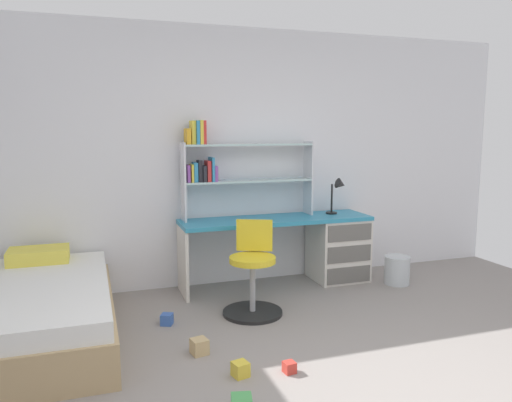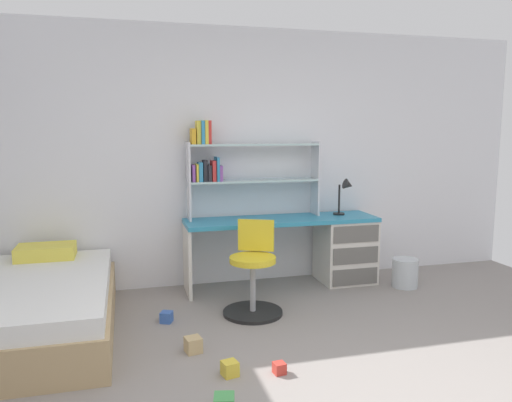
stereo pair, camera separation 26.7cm
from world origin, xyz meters
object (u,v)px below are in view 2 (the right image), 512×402
at_px(desk_lamp, 346,191).
at_px(swivel_chair, 253,277).
at_px(toy_block_red_0, 279,368).
at_px(toy_block_yellow_1, 230,369).
at_px(toy_block_natural_3, 193,345).
at_px(bed_platform, 35,308).
at_px(toy_block_blue_4, 166,317).
at_px(waste_bin, 405,273).
at_px(desk, 329,245).
at_px(bookshelf_hutch, 234,163).

bearing_deg(desk_lamp, swivel_chair, -150.17).
xyz_separation_m(desk_lamp, toy_block_red_0, (-1.29, -1.78, -0.92)).
bearing_deg(toy_block_yellow_1, toy_block_natural_3, 114.39).
height_order(desk_lamp, toy_block_natural_3, desk_lamp).
distance_m(bed_platform, toy_block_blue_4, 1.02).
bearing_deg(waste_bin, swivel_chair, -169.83).
relative_size(desk, toy_block_blue_4, 21.51).
bearing_deg(swivel_chair, desk, 33.64).
relative_size(bookshelf_hutch, toy_block_yellow_1, 13.79).
height_order(waste_bin, toy_block_natural_3, waste_bin).
bearing_deg(toy_block_red_0, bookshelf_hutch, 86.30).
height_order(swivel_chair, bed_platform, swivel_chair).
bearing_deg(toy_block_yellow_1, desk_lamp, 46.92).
relative_size(waste_bin, toy_block_yellow_1, 2.99).
relative_size(swivel_chair, toy_block_red_0, 10.73).
bearing_deg(swivel_chair, toy_block_yellow_1, -112.42).
height_order(desk_lamp, waste_bin, desk_lamp).
bearing_deg(swivel_chair, toy_block_red_0, -95.70).
xyz_separation_m(desk_lamp, toy_block_yellow_1, (-1.61, -1.72, -0.91)).
height_order(desk, waste_bin, desk).
bearing_deg(desk_lamp, toy_block_blue_4, -160.06).
bearing_deg(toy_block_natural_3, toy_block_red_0, -42.52).
relative_size(desk_lamp, toy_block_natural_3, 3.46).
distance_m(bookshelf_hutch, waste_bin, 2.06).
bearing_deg(bookshelf_hutch, bed_platform, -155.27).
distance_m(desk, swivel_chair, 1.18).
bearing_deg(swivel_chair, waste_bin, 10.17).
xyz_separation_m(bookshelf_hutch, toy_block_natural_3, (-0.63, -1.43, -1.20)).
height_order(toy_block_natural_3, toy_block_blue_4, toy_block_natural_3).
height_order(desk, bookshelf_hutch, bookshelf_hutch).
distance_m(swivel_chair, waste_bin, 1.71).
xyz_separation_m(desk_lamp, swivel_chair, (-1.18, -0.67, -0.64)).
bearing_deg(toy_block_red_0, bed_platform, 146.81).
bearing_deg(toy_block_yellow_1, bookshelf_hutch, 76.44).
relative_size(bookshelf_hutch, desk_lamp, 3.51).
bearing_deg(desk_lamp, bed_platform, -166.65).
xyz_separation_m(swivel_chair, bed_platform, (-1.76, -0.02, -0.10)).
relative_size(toy_block_red_0, toy_block_blue_4, 0.82).
xyz_separation_m(desk_lamp, toy_block_blue_4, (-1.93, -0.70, -0.91)).
distance_m(bookshelf_hutch, swivel_chair, 1.23).
distance_m(toy_block_yellow_1, toy_block_blue_4, 1.07).
xyz_separation_m(desk, waste_bin, (0.69, -0.35, -0.25)).
distance_m(toy_block_natural_3, toy_block_blue_4, 0.63).
relative_size(waste_bin, toy_block_red_0, 3.90).
height_order(bed_platform, toy_block_yellow_1, bed_platform).
distance_m(waste_bin, toy_block_red_0, 2.27).
bearing_deg(toy_block_red_0, toy_block_natural_3, 137.48).
distance_m(desk, toy_block_natural_3, 2.08).
bearing_deg(toy_block_red_0, desk, 58.09).
relative_size(waste_bin, toy_block_blue_4, 3.21).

